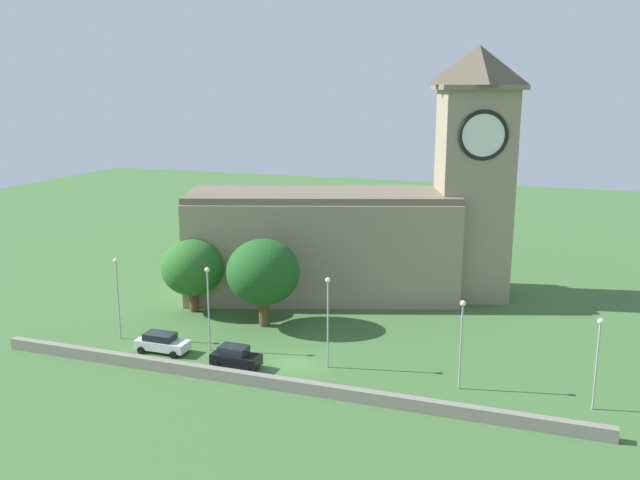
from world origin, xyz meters
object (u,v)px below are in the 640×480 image
at_px(car_white, 162,342).
at_px(car_black, 235,357).
at_px(church, 365,223).
at_px(tree_churchyard, 263,272).
at_px(streetlamp_east_end, 598,349).
at_px(tree_riverside_west, 193,268).
at_px(streetlamp_central, 328,309).
at_px(streetlamp_east_mid, 462,330).
at_px(streetlamp_west_end, 117,286).
at_px(streetlamp_west_mid, 208,296).

xyz_separation_m(car_white, car_black, (7.67, -1.05, 0.09)).
xyz_separation_m(church, car_white, (-12.13, -22.37, -7.26)).
xyz_separation_m(church, tree_churchyard, (-6.41, -13.25, -2.72)).
bearing_deg(car_white, streetlamp_east_end, 1.44).
relative_size(church, streetlamp_east_end, 5.26).
bearing_deg(tree_riverside_west, tree_churchyard, -10.61).
xyz_separation_m(streetlamp_central, streetlamp_east_mid, (10.88, -0.51, -0.36)).
bearing_deg(church, tree_churchyard, -115.81).
bearing_deg(streetlamp_west_end, church, 49.98).
bearing_deg(tree_riverside_west, streetlamp_west_end, -104.91).
bearing_deg(church, car_black, -100.79).
bearing_deg(streetlamp_west_end, tree_riverside_west, 75.09).
height_order(car_black, streetlamp_east_end, streetlamp_east_end).
height_order(car_white, streetlamp_west_mid, streetlamp_west_mid).
height_order(streetlamp_east_mid, tree_riverside_west, tree_riverside_west).
bearing_deg(car_white, streetlamp_west_mid, 24.35).
xyz_separation_m(car_white, streetlamp_west_mid, (3.79, 1.71, 4.14)).
relative_size(church, streetlamp_west_mid, 4.80).
relative_size(streetlamp_central, streetlamp_east_end, 1.12).
xyz_separation_m(streetlamp_west_end, streetlamp_west_mid, (9.17, 0.20, -0.04)).
relative_size(car_black, tree_churchyard, 0.48).
bearing_deg(streetlamp_west_mid, streetlamp_west_end, -178.76).
distance_m(car_white, streetlamp_west_mid, 5.87).
bearing_deg(streetlamp_central, tree_riverside_west, 152.86).
distance_m(church, tree_churchyard, 14.96).
bearing_deg(streetlamp_east_end, car_white, -178.56).
height_order(church, streetlamp_central, church).
distance_m(church, streetlamp_west_mid, 22.49).
bearing_deg(tree_churchyard, car_white, -122.09).
distance_m(church, streetlamp_central, 21.10).
bearing_deg(streetlamp_central, car_black, -159.22).
xyz_separation_m(car_black, streetlamp_east_end, (27.60, 1.93, 3.67)).
xyz_separation_m(car_black, streetlamp_west_mid, (-3.88, 2.76, 4.05)).
bearing_deg(car_white, church, 61.54).
bearing_deg(car_white, car_black, -7.77).
height_order(car_white, car_black, car_black).
bearing_deg(streetlamp_west_mid, car_black, -35.46).
relative_size(streetlamp_east_mid, streetlamp_east_end, 1.03).
xyz_separation_m(church, streetlamp_west_end, (-17.51, -20.85, -3.08)).
distance_m(streetlamp_central, tree_riverside_west, 19.92).
height_order(car_white, tree_churchyard, tree_churchyard).
bearing_deg(streetlamp_west_mid, streetlamp_east_end, -1.51).
bearing_deg(streetlamp_east_end, church, 137.13).
relative_size(church, tree_riverside_west, 4.81).
bearing_deg(car_white, streetlamp_central, 6.40).
relative_size(streetlamp_west_end, tree_churchyard, 0.89).
bearing_deg(streetlamp_east_end, tree_riverside_west, 165.53).
xyz_separation_m(car_black, streetlamp_central, (7.13, 2.70, 4.13)).
height_order(church, streetlamp_east_end, church).
height_order(streetlamp_west_mid, streetlamp_east_mid, streetlamp_west_mid).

